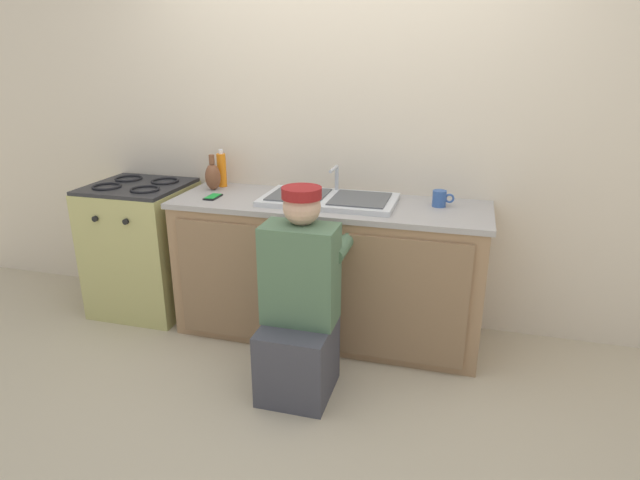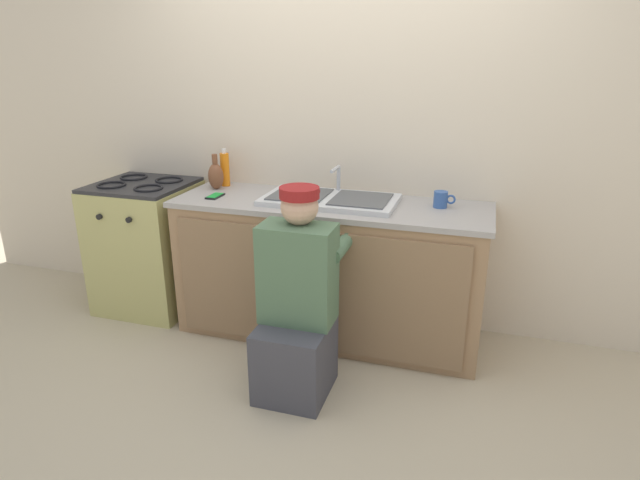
{
  "view_description": "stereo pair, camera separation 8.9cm",
  "coord_description": "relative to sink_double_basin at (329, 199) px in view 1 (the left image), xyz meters",
  "views": [
    {
      "loc": [
        0.79,
        -2.71,
        1.73
      ],
      "look_at": [
        0.0,
        0.1,
        0.7
      ],
      "focal_mm": 30.0,
      "sensor_mm": 36.0,
      "label": 1
    },
    {
      "loc": [
        0.87,
        -2.68,
        1.73
      ],
      "look_at": [
        0.0,
        0.1,
        0.7
      ],
      "focal_mm": 30.0,
      "sensor_mm": 36.0,
      "label": 2
    }
  ],
  "objects": [
    {
      "name": "vase_decorative",
      "position": [
        -0.81,
        0.09,
        0.07
      ],
      "size": [
        0.1,
        0.1,
        0.23
      ],
      "color": "brown",
      "rests_on": "countertop"
    },
    {
      "name": "coffee_mug",
      "position": [
        0.65,
        0.08,
        0.03
      ],
      "size": [
        0.13,
        0.08,
        0.09
      ],
      "color": "#335699",
      "rests_on": "countertop"
    },
    {
      "name": "soap_bottle_orange",
      "position": [
        -0.79,
        0.19,
        0.09
      ],
      "size": [
        0.06,
        0.06,
        0.25
      ],
      "color": "orange",
      "rests_on": "countertop"
    },
    {
      "name": "countertop",
      "position": [
        0.0,
        -0.0,
        -0.04
      ],
      "size": [
        1.91,
        0.62,
        0.03
      ],
      "primitive_type": "cube",
      "color": "#9E9993",
      "rests_on": "counter_cabinet"
    },
    {
      "name": "plumber_person",
      "position": [
        0.01,
        -0.65,
        -0.43
      ],
      "size": [
        0.42,
        0.61,
        1.1
      ],
      "color": "#3F3F47",
      "rests_on": "ground_plane"
    },
    {
      "name": "counter_cabinet",
      "position": [
        0.0,
        -0.01,
        -0.47
      ],
      "size": [
        1.87,
        0.62,
        0.84
      ],
      "color": "#997551",
      "rests_on": "ground_plane"
    },
    {
      "name": "cell_phone",
      "position": [
        -0.72,
        -0.1,
        -0.01
      ],
      "size": [
        0.07,
        0.14,
        0.01
      ],
      "color": "black",
      "rests_on": "countertop"
    },
    {
      "name": "stove_range",
      "position": [
        -1.32,
        -0.0,
        -0.44
      ],
      "size": [
        0.63,
        0.62,
        0.91
      ],
      "color": "tan",
      "rests_on": "ground_plane"
    },
    {
      "name": "ground_plane",
      "position": [
        0.0,
        -0.3,
        -0.89
      ],
      "size": [
        12.0,
        12.0,
        0.0
      ],
      "primitive_type": "plane",
      "color": "tan"
    },
    {
      "name": "back_wall",
      "position": [
        0.0,
        0.35,
        0.36
      ],
      "size": [
        6.0,
        0.1,
        2.5
      ],
      "primitive_type": "cube",
      "color": "beige",
      "rests_on": "ground_plane"
    },
    {
      "name": "sink_double_basin",
      "position": [
        0.0,
        0.0,
        0.0
      ],
      "size": [
        0.8,
        0.44,
        0.19
      ],
      "color": "silver",
      "rests_on": "countertop"
    }
  ]
}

